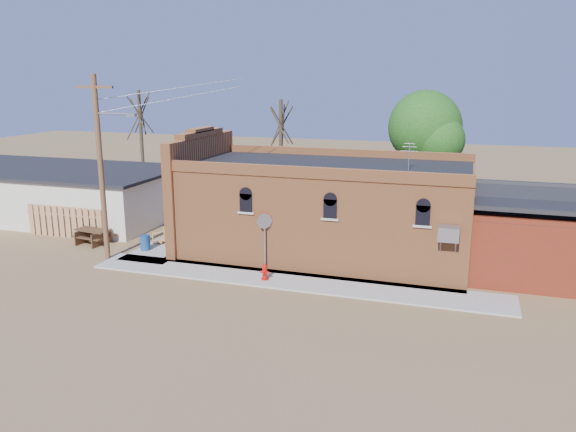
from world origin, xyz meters
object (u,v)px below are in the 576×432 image
(fire_hydrant, at_px, (265,272))
(stop_sign, at_px, (265,227))
(utility_pole, at_px, (101,164))
(brick_bar, at_px, (320,209))
(picnic_table, at_px, (93,234))
(trash_barrel, at_px, (145,243))

(fire_hydrant, xyz_separation_m, stop_sign, (-0.43, 1.19, 1.74))
(utility_pole, xyz_separation_m, stop_sign, (8.12, 0.60, -2.59))
(utility_pole, distance_m, stop_sign, 8.54)
(utility_pole, bearing_deg, brick_bar, 23.69)
(stop_sign, height_order, picnic_table, stop_sign)
(picnic_table, bearing_deg, utility_pole, -32.47)
(utility_pole, relative_size, picnic_table, 4.21)
(utility_pole, bearing_deg, stop_sign, 4.23)
(utility_pole, bearing_deg, fire_hydrant, -3.98)
(fire_hydrant, bearing_deg, utility_pole, 173.75)
(fire_hydrant, bearing_deg, brick_bar, 73.49)
(utility_pole, bearing_deg, picnic_table, 139.71)
(stop_sign, distance_m, picnic_table, 10.70)
(fire_hydrant, relative_size, trash_barrel, 0.93)
(brick_bar, relative_size, fire_hydrant, 22.40)
(stop_sign, height_order, trash_barrel, stop_sign)
(fire_hydrant, distance_m, picnic_table, 11.21)
(fire_hydrant, distance_m, trash_barrel, 7.81)
(brick_bar, height_order, utility_pole, utility_pole)
(brick_bar, xyz_separation_m, stop_sign, (-1.67, -3.69, -0.16))
(utility_pole, distance_m, fire_hydrant, 9.60)
(stop_sign, bearing_deg, picnic_table, 159.70)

